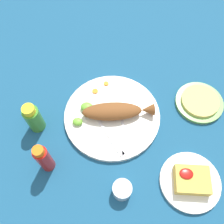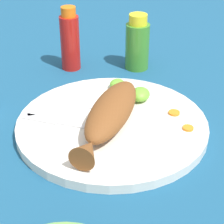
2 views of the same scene
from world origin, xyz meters
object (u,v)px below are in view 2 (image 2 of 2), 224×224
(hot_sauce_bottle_red, at_px, (70,40))
(hot_sauce_bottle_green, at_px, (137,44))
(main_plate, at_px, (112,125))
(fork_far, at_px, (68,110))
(fork_near, at_px, (62,123))
(fried_fish, at_px, (110,114))

(hot_sauce_bottle_red, height_order, hot_sauce_bottle_green, hot_sauce_bottle_red)
(main_plate, bearing_deg, hot_sauce_bottle_green, 11.20)
(hot_sauce_bottle_red, xyz_separation_m, hot_sauce_bottle_green, (0.07, -0.15, -0.01))
(main_plate, height_order, fork_far, fork_far)
(main_plate, height_order, fork_near, fork_near)
(main_plate, distance_m, fork_far, 0.10)
(fork_near, bearing_deg, fried_fish, -164.73)
(main_plate, relative_size, fork_far, 2.30)
(fork_far, bearing_deg, fork_near, 69.31)
(fried_fish, distance_m, hot_sauce_bottle_red, 0.30)
(fork_far, bearing_deg, main_plate, 143.17)
(main_plate, relative_size, hot_sauce_bottle_red, 2.35)
(fork_near, xyz_separation_m, fork_far, (0.05, 0.01, 0.00))
(fork_near, height_order, hot_sauce_bottle_green, hot_sauce_bottle_green)
(main_plate, distance_m, fork_near, 0.09)
(fork_near, distance_m, hot_sauce_bottle_green, 0.33)
(main_plate, distance_m, hot_sauce_bottle_red, 0.30)
(fork_near, bearing_deg, main_plate, -156.16)
(main_plate, bearing_deg, hot_sauce_bottle_red, 44.08)
(fried_fish, height_order, fork_near, fried_fish)
(fried_fish, xyz_separation_m, hot_sauce_bottle_green, (0.29, 0.06, 0.02))
(fried_fish, relative_size, fork_near, 1.46)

